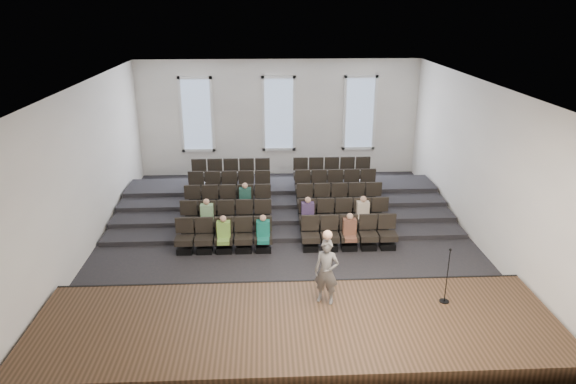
% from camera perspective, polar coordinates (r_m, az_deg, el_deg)
% --- Properties ---
extents(ground, '(14.00, 14.00, 0.00)m').
position_cam_1_polar(ground, '(16.50, -0.21, -5.55)').
color(ground, black).
rests_on(ground, ground).
extents(ceiling, '(12.00, 14.00, 0.02)m').
position_cam_1_polar(ceiling, '(15.01, -0.24, 11.92)').
color(ceiling, white).
rests_on(ceiling, ground).
extents(wall_back, '(12.00, 0.04, 5.00)m').
position_cam_1_polar(wall_back, '(22.36, -1.04, 8.19)').
color(wall_back, white).
rests_on(wall_back, ground).
extents(wall_front, '(12.00, 0.04, 5.00)m').
position_cam_1_polar(wall_front, '(9.14, 1.78, -10.66)').
color(wall_front, white).
rests_on(wall_front, ground).
extents(wall_left, '(0.04, 14.00, 5.00)m').
position_cam_1_polar(wall_left, '(16.46, -21.67, 2.25)').
color(wall_left, white).
rests_on(wall_left, ground).
extents(wall_right, '(0.04, 14.00, 5.00)m').
position_cam_1_polar(wall_right, '(16.93, 20.61, 2.87)').
color(wall_right, white).
rests_on(wall_right, ground).
extents(stage, '(11.80, 3.60, 0.50)m').
position_cam_1_polar(stage, '(11.98, 0.92, -15.16)').
color(stage, '#4E3321').
rests_on(stage, ground).
extents(stage_lip, '(11.80, 0.06, 0.52)m').
position_cam_1_polar(stage_lip, '(13.46, 0.44, -10.79)').
color(stage_lip, black).
rests_on(stage_lip, ground).
extents(risers, '(11.80, 4.80, 0.60)m').
position_cam_1_polar(risers, '(19.33, -0.64, -0.92)').
color(risers, black).
rests_on(risers, ground).
extents(seating_rows, '(6.80, 4.70, 1.67)m').
position_cam_1_polar(seating_rows, '(17.64, -0.44, -1.37)').
color(seating_rows, black).
rests_on(seating_rows, ground).
extents(windows, '(8.44, 0.10, 3.24)m').
position_cam_1_polar(windows, '(22.25, -1.04, 8.66)').
color(windows, white).
rests_on(windows, wall_back).
extents(audience, '(5.45, 2.64, 1.10)m').
position_cam_1_polar(audience, '(16.31, -0.91, -2.84)').
color(audience, '#7EB046').
rests_on(audience, seating_rows).
extents(speaker, '(0.69, 0.58, 1.60)m').
position_cam_1_polar(speaker, '(12.15, 4.30, -8.81)').
color(speaker, '#5B5956').
rests_on(speaker, stage).
extents(mic_stand, '(0.24, 0.24, 1.41)m').
position_cam_1_polar(mic_stand, '(12.85, 17.15, -9.96)').
color(mic_stand, black).
rests_on(mic_stand, stage).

